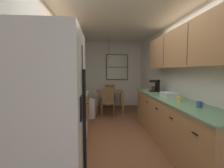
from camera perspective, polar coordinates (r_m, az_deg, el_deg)
The scene contains 25 objects.
ground_plane at distance 4.18m, azimuth 1.56°, elevation -15.35°, with size 12.00×12.00×0.00m, color brown.
wall_left at distance 4.01m, azimuth -17.96°, elevation 2.20°, with size 0.10×9.00×2.55m, color white.
wall_right at distance 4.30m, azimuth 19.81°, elevation 2.31°, with size 0.10×9.00×2.55m, color white.
wall_back at distance 6.57m, azimuth -0.98°, elevation 3.37°, with size 4.40×0.10×2.55m, color white.
ceiling_slab at distance 4.09m, azimuth 1.64°, elevation 21.12°, with size 4.40×9.00×0.08m, color white.
refrigerator at distance 1.80m, azimuth -21.65°, elevation -12.47°, with size 0.73×0.79×1.84m.
stove_range at distance 2.62m, azimuth -17.49°, elevation -17.14°, with size 0.66×0.64×1.10m.
microwave_over_range at distance 2.48m, azimuth -20.81°, elevation 10.06°, with size 0.39×0.62×0.33m.
counter_left at distance 3.78m, azimuth -13.40°, elevation -10.50°, with size 0.64×1.84×0.90m.
upper_cabinets_left at distance 3.65m, azimuth -16.18°, elevation 11.52°, with size 0.33×1.92×0.69m.
counter_right at distance 3.50m, azimuth 20.14°, elevation -11.94°, with size 0.64×3.19×0.90m.
upper_cabinets_right at distance 3.40m, azimuth 23.39°, elevation 11.49°, with size 0.33×2.87×0.72m.
dining_table at distance 5.68m, azimuth -0.99°, elevation -3.60°, with size 0.94×0.77×0.73m.
dining_chair_near at distance 5.11m, azimuth -1.41°, elevation -5.80°, with size 0.44×0.44×0.90m.
dining_chair_far at distance 6.28m, azimuth -0.75°, elevation -3.80°, with size 0.44×0.44×0.90m.
pendant_light at distance 5.63m, azimuth -1.01°, elevation 9.65°, with size 0.31×0.31×0.69m.
back_window at distance 6.52m, azimuth 1.81°, elevation 5.92°, with size 0.88×0.05×1.03m.
trash_bin at distance 5.01m, azimuth -7.76°, elevation -8.57°, with size 0.33×0.33×0.57m, color silver.
storage_canister at distance 2.93m, azimuth -15.84°, elevation -4.42°, with size 0.11×0.11×0.16m.
dish_towel at distance 2.71m, azimuth -9.12°, elevation -15.61°, with size 0.02×0.16×0.24m, color beige.
coffee_maker at distance 4.29m, azimuth 15.06°, elevation -0.49°, with size 0.22×0.18×0.30m.
mug_by_coffeemaker at distance 3.03m, azimuth 22.57°, elevation -5.04°, with size 0.12×0.08×0.09m.
mug_spare at distance 2.72m, azimuth 28.41°, elevation -6.30°, with size 0.11×0.08×0.09m.
dish_rack at distance 3.48m, azimuth 19.52°, elevation -3.60°, with size 0.28×0.34×0.10m, color silver.
table_serving_bowl at distance 5.64m, azimuth -0.72°, elevation -2.16°, with size 0.16×0.16×0.06m, color #E0D14C.
Camera 1 is at (-0.44, -2.90, 1.44)m, focal length 26.01 mm.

